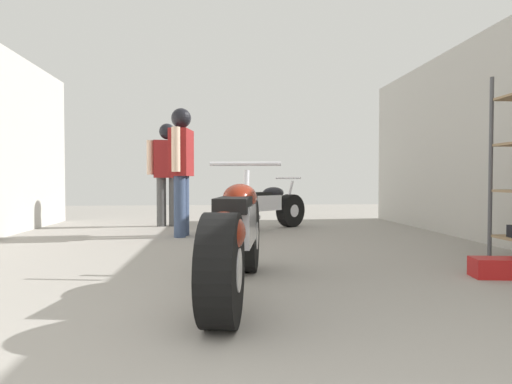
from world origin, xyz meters
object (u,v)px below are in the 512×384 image
(motorcycle_maroon_cruiser, at_px, (236,237))
(mechanic_with_helmet, at_px, (181,160))
(motorcycle_black_naked, at_px, (263,208))
(red_toolbox, at_px, (495,268))
(mechanic_in_blue, at_px, (167,165))

(motorcycle_maroon_cruiser, xyz_separation_m, mechanic_with_helmet, (-0.64, 3.14, 0.68))
(motorcycle_black_naked, bearing_deg, red_toolbox, -65.96)
(mechanic_with_helmet, xyz_separation_m, red_toolbox, (2.79, -2.82, -1.01))
(motorcycle_maroon_cruiser, height_order, motorcycle_black_naked, motorcycle_maroon_cruiser)
(motorcycle_maroon_cruiser, height_order, red_toolbox, motorcycle_maroon_cruiser)
(mechanic_in_blue, height_order, red_toolbox, mechanic_in_blue)
(mechanic_with_helmet, bearing_deg, motorcycle_black_naked, 27.98)
(motorcycle_maroon_cruiser, relative_size, mechanic_in_blue, 1.16)
(mechanic_with_helmet, distance_m, red_toolbox, 4.09)
(motorcycle_maroon_cruiser, relative_size, red_toolbox, 5.58)
(motorcycle_black_naked, xyz_separation_m, mechanic_with_helmet, (-1.24, -0.66, 0.73))
(motorcycle_maroon_cruiser, distance_m, red_toolbox, 2.20)
(motorcycle_black_naked, distance_m, mechanic_in_blue, 1.90)
(motorcycle_maroon_cruiser, bearing_deg, mechanic_in_blue, 102.48)
(mechanic_in_blue, bearing_deg, red_toolbox, -53.10)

